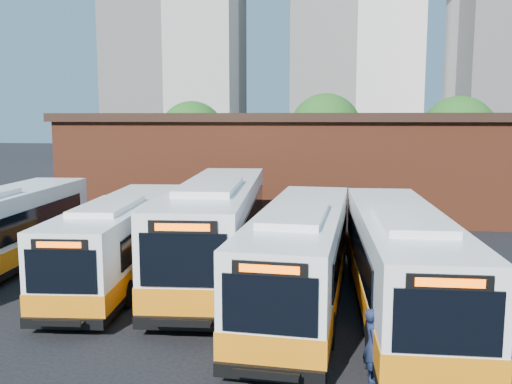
# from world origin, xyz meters

# --- Properties ---
(ground) EXTENTS (220.00, 220.00, 0.00)m
(ground) POSITION_xyz_m (0.00, 0.00, 0.00)
(ground) COLOR black
(bus_west) EXTENTS (3.21, 11.74, 3.16)m
(bus_west) POSITION_xyz_m (-5.68, 3.07, 1.44)
(bus_west) COLOR white
(bus_west) RESTS_ON ground
(bus_midwest) EXTENTS (3.65, 14.05, 3.79)m
(bus_midwest) POSITION_xyz_m (-2.23, 4.41, 1.72)
(bus_midwest) COLOR white
(bus_midwest) RESTS_ON ground
(bus_mideast) EXTENTS (3.47, 12.55, 3.38)m
(bus_mideast) POSITION_xyz_m (1.21, 1.12, 1.53)
(bus_mideast) COLOR white
(bus_mideast) RESTS_ON ground
(bus_east) EXTENTS (2.81, 12.59, 3.41)m
(bus_east) POSITION_xyz_m (4.32, 0.57, 1.55)
(bus_east) COLOR white
(bus_east) RESTS_ON ground
(transit_worker) EXTENTS (0.43, 0.64, 1.73)m
(transit_worker) POSITION_xyz_m (3.10, -3.91, 0.86)
(transit_worker) COLOR #121B35
(transit_worker) RESTS_ON ground
(depot_building) EXTENTS (28.60, 12.60, 6.40)m
(depot_building) POSITION_xyz_m (0.00, 20.00, 3.26)
(depot_building) COLOR maroon
(depot_building) RESTS_ON ground
(tree_west) EXTENTS (6.00, 6.00, 7.65)m
(tree_west) POSITION_xyz_m (-10.00, 32.00, 4.64)
(tree_west) COLOR #382314
(tree_west) RESTS_ON ground
(tree_mid) EXTENTS (6.56, 6.56, 8.36)m
(tree_mid) POSITION_xyz_m (2.00, 34.00, 5.08)
(tree_mid) COLOR #382314
(tree_mid) RESTS_ON ground
(tree_east) EXTENTS (6.24, 6.24, 7.96)m
(tree_east) POSITION_xyz_m (13.00, 31.00, 4.83)
(tree_east) COLOR #382314
(tree_east) RESTS_ON ground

